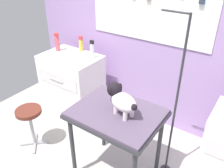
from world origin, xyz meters
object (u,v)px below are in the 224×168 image
counter_left (73,84)px  stool (30,117)px  grooming_arm (174,110)px  dog (121,99)px  grooming_table (116,119)px  detangler_spray (92,50)px

counter_left → stool: counter_left is taller
grooming_arm → dog: size_ratio=4.62×
grooming_arm → stool: 1.66m
grooming_table → grooming_arm: 0.56m
grooming_table → counter_left: (-1.18, 0.62, -0.29)m
counter_left → detangler_spray: (0.29, 0.13, 0.55)m
grooming_table → dog: size_ratio=2.24×
grooming_arm → stool: bearing=-159.5°
grooming_table → stool: bearing=-168.4°
grooming_arm → dog: 0.54m
dog → counter_left: bearing=153.3°
grooming_table → grooming_arm: (0.43, 0.35, 0.07)m
grooming_arm → stool: (-1.52, -0.57, -0.39)m
stool → grooming_arm: bearing=20.5°
grooming_arm → detangler_spray: size_ratio=7.19×
counter_left → stool: bearing=-83.8°
grooming_arm → detangler_spray: (-1.32, 0.40, 0.18)m
grooming_arm → counter_left: bearing=170.3°
grooming_table → counter_left: size_ratio=0.94×
grooming_table → dog: bearing=7.3°
grooming_table → detangler_spray: size_ratio=3.49×
dog → counter_left: 1.47m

